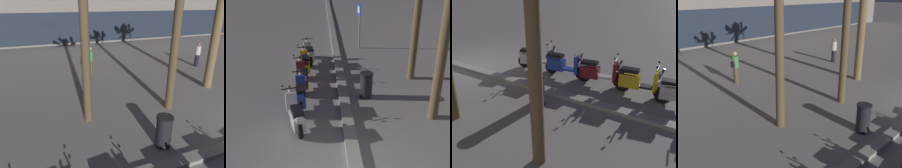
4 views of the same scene
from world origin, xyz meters
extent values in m
cube|color=#283342|center=(3.58, 17.50, 1.60)|extent=(40.00, 0.12, 2.80)
cylinder|color=olive|center=(0.32, 4.29, 3.07)|extent=(0.39, 0.39, 6.13)
cylinder|color=brown|center=(-2.72, 3.14, 3.05)|extent=(0.30, 0.30, 6.11)
cylinder|color=brown|center=(-5.90, 3.37, 2.74)|extent=(0.29, 0.29, 5.48)
cylinder|color=brown|center=(-4.49, 8.13, 0.40)|extent=(0.26, 0.26, 0.81)
cylinder|color=#4C8C4C|center=(-4.49, 8.13, 1.09)|extent=(0.34, 0.34, 0.57)
sphere|color=tan|center=(-4.49, 8.13, 1.49)|extent=(0.22, 0.22, 0.22)
cube|color=black|center=(-4.69, 8.06, 1.01)|extent=(0.17, 0.19, 0.28)
cylinder|color=black|center=(2.29, 7.29, 0.39)|extent=(0.26, 0.26, 0.77)
cylinder|color=silver|center=(2.29, 7.29, 1.05)|extent=(0.34, 0.34, 0.55)
sphere|color=#9E704C|center=(2.29, 7.29, 1.42)|extent=(0.21, 0.21, 0.21)
cylinder|color=#232328|center=(-4.26, 1.23, 0.45)|extent=(0.44, 0.44, 0.90)
cylinder|color=black|center=(-4.26, 1.23, 0.92)|extent=(0.48, 0.48, 0.06)
camera|label=1|loc=(-7.43, -2.94, 3.89)|focal=33.58mm
camera|label=2|loc=(4.92, -0.31, 4.71)|focal=45.67mm
camera|label=3|loc=(-8.93, 7.17, 4.17)|focal=43.50mm
camera|label=4|loc=(-11.23, -2.53, 4.30)|focal=42.16mm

